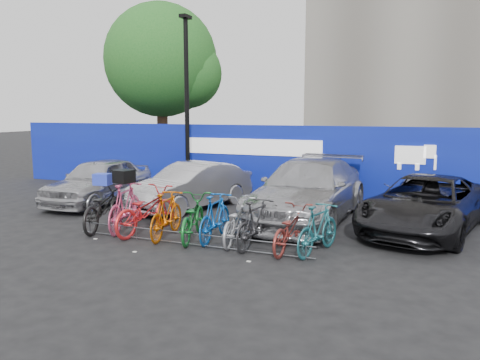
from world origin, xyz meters
The scene contains 21 objects.
ground centered at (0.00, 0.00, 0.00)m, with size 100.00×100.00×0.00m, color black.
hoarding centered at (0.01, 6.00, 1.20)m, with size 22.00×0.18×2.40m.
tree centered at (-6.77, 10.06, 5.07)m, with size 5.40×5.20×7.80m.
lamppost centered at (-3.20, 5.40, 3.27)m, with size 0.25×0.50×6.11m.
bike_rack centered at (0.00, -0.60, 0.16)m, with size 5.60×0.03×0.30m.
car_0 centered at (-4.81, 2.54, 0.71)m, with size 1.68×4.18×1.42m, color #AAAAAF.
car_1 centered at (-1.77, 2.96, 0.68)m, with size 1.43×4.11×1.36m, color #A8A8AD.
car_2 centered at (1.80, 2.77, 0.80)m, with size 2.23×5.50×1.60m, color #A2A2A7.
car_3 centered at (4.71, 2.62, 0.67)m, with size 2.22×4.82×1.34m, color black.
bike_0 centered at (-2.61, -0.06, 0.55)m, with size 0.73×2.09×1.10m, color black.
bike_1 centered at (-2.04, 0.03, 0.59)m, with size 0.55×1.95×1.17m, color #DB4B7B.
bike_2 centered at (-1.42, 0.00, 0.55)m, with size 0.73×2.09×1.10m, color red.
bike_3 centered at (-0.76, -0.18, 0.54)m, with size 0.50×1.78×1.07m, color #CA5605.
bike_4 centered at (-0.14, -0.09, 0.50)m, with size 0.67×1.92×1.01m, color #146B25.
bike_5 centered at (0.37, 0.02, 0.53)m, with size 0.50×1.77×1.06m, color #0E52B2.
bike_6 centered at (0.86, 0.03, 0.47)m, with size 0.63×1.80×0.95m, color #9B9CA2.
bike_7 centered at (1.40, -0.13, 0.52)m, with size 0.49×1.72×1.04m, color #272729.
bike_8 centered at (2.15, -0.12, 0.47)m, with size 0.62×1.78×0.93m, color maroon.
bike_9 centered at (2.72, -0.09, 0.51)m, with size 0.48×1.71×1.03m, color #1E606A.
cargo_crate centered at (-2.61, -0.06, 1.23)m, with size 0.39×0.29×0.28m, color blue.
cargo_topcase centered at (-2.04, 0.03, 1.33)m, with size 0.42×0.38×0.31m, color black.
Camera 1 is at (4.69, -9.22, 2.87)m, focal length 35.00 mm.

